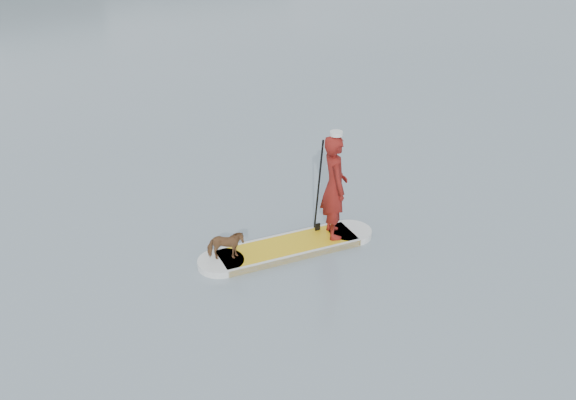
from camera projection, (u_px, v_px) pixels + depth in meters
ground at (23, 227)px, 12.11m from camera, size 140.00×140.00×0.00m
paddleboard at (288, 247)px, 11.33m from camera, size 3.23×1.37×0.12m
paddler at (334, 187)px, 11.19m from camera, size 0.72×0.83×1.91m
white_cap at (336, 133)px, 10.75m from camera, size 0.22×0.22×0.07m
dog at (226, 245)px, 10.76m from camera, size 0.68×0.56×0.53m
paddle at (318, 197)px, 11.45m from camera, size 0.10×0.30×2.00m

